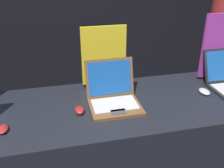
{
  "coord_description": "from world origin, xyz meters",
  "views": [
    {
      "loc": [
        -0.34,
        -1.08,
        1.84
      ],
      "look_at": [
        0.0,
        0.37,
        1.12
      ],
      "focal_mm": 42.0,
      "sensor_mm": 36.0,
      "label": 1
    }
  ],
  "objects_px": {
    "laptop_middle": "(113,95)",
    "promo_stand_back": "(221,48)",
    "promo_stand_middle": "(104,58)",
    "mouse_front": "(3,129)",
    "person_bystander": "(220,49)",
    "mouse_back": "(204,91)",
    "mouse_middle": "(80,110)"
  },
  "relations": [
    {
      "from": "laptop_middle",
      "to": "promo_stand_back",
      "type": "xyz_separation_m",
      "value": [
        0.9,
        0.21,
        0.18
      ]
    },
    {
      "from": "promo_stand_middle",
      "to": "mouse_front",
      "type": "bearing_deg",
      "value": -146.44
    },
    {
      "from": "mouse_front",
      "to": "laptop_middle",
      "type": "xyz_separation_m",
      "value": [
        0.67,
        0.16,
        0.05
      ]
    },
    {
      "from": "promo_stand_back",
      "to": "laptop_middle",
      "type": "bearing_deg",
      "value": -166.75
    },
    {
      "from": "laptop_middle",
      "to": "person_bystander",
      "type": "xyz_separation_m",
      "value": [
        1.51,
        1.05,
        -0.14
      ]
    },
    {
      "from": "mouse_back",
      "to": "promo_stand_back",
      "type": "bearing_deg",
      "value": 43.33
    },
    {
      "from": "promo_stand_back",
      "to": "person_bystander",
      "type": "distance_m",
      "value": 1.09
    },
    {
      "from": "promo_stand_back",
      "to": "person_bystander",
      "type": "relative_size",
      "value": 0.3
    },
    {
      "from": "mouse_back",
      "to": "laptop_middle",
      "type": "bearing_deg",
      "value": 179.23
    },
    {
      "from": "mouse_front",
      "to": "promo_stand_back",
      "type": "distance_m",
      "value": 1.62
    },
    {
      "from": "mouse_front",
      "to": "laptop_middle",
      "type": "bearing_deg",
      "value": 13.19
    },
    {
      "from": "mouse_middle",
      "to": "person_bystander",
      "type": "relative_size",
      "value": 0.06
    },
    {
      "from": "mouse_front",
      "to": "mouse_middle",
      "type": "height_order",
      "value": "mouse_middle"
    },
    {
      "from": "mouse_middle",
      "to": "promo_stand_middle",
      "type": "xyz_separation_m",
      "value": [
        0.23,
        0.34,
        0.2
      ]
    },
    {
      "from": "laptop_middle",
      "to": "mouse_middle",
      "type": "xyz_separation_m",
      "value": [
        -0.23,
        -0.06,
        -0.05
      ]
    },
    {
      "from": "promo_stand_middle",
      "to": "person_bystander",
      "type": "height_order",
      "value": "person_bystander"
    },
    {
      "from": "mouse_front",
      "to": "person_bystander",
      "type": "distance_m",
      "value": 2.49
    },
    {
      "from": "laptop_middle",
      "to": "person_bystander",
      "type": "relative_size",
      "value": 0.2
    },
    {
      "from": "mouse_middle",
      "to": "laptop_middle",
      "type": "bearing_deg",
      "value": 14.07
    },
    {
      "from": "promo_stand_back",
      "to": "mouse_middle",
      "type": "bearing_deg",
      "value": -166.58
    },
    {
      "from": "mouse_middle",
      "to": "person_bystander",
      "type": "height_order",
      "value": "person_bystander"
    },
    {
      "from": "person_bystander",
      "to": "promo_stand_back",
      "type": "bearing_deg",
      "value": -126.01
    },
    {
      "from": "mouse_middle",
      "to": "mouse_front",
      "type": "bearing_deg",
      "value": -167.28
    },
    {
      "from": "laptop_middle",
      "to": "promo_stand_middle",
      "type": "xyz_separation_m",
      "value": [
        0.0,
        0.29,
        0.15
      ]
    },
    {
      "from": "promo_stand_middle",
      "to": "mouse_middle",
      "type": "bearing_deg",
      "value": -123.68
    },
    {
      "from": "laptop_middle",
      "to": "mouse_back",
      "type": "relative_size",
      "value": 3.21
    },
    {
      "from": "laptop_middle",
      "to": "promo_stand_middle",
      "type": "height_order",
      "value": "promo_stand_middle"
    },
    {
      "from": "laptop_middle",
      "to": "promo_stand_middle",
      "type": "bearing_deg",
      "value": 90.0
    },
    {
      "from": "mouse_front",
      "to": "mouse_back",
      "type": "distance_m",
      "value": 1.34
    },
    {
      "from": "mouse_middle",
      "to": "mouse_back",
      "type": "distance_m",
      "value": 0.89
    },
    {
      "from": "promo_stand_middle",
      "to": "mouse_back",
      "type": "height_order",
      "value": "promo_stand_middle"
    },
    {
      "from": "laptop_middle",
      "to": "mouse_back",
      "type": "xyz_separation_m",
      "value": [
        0.66,
        -0.01,
        -0.05
      ]
    }
  ]
}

